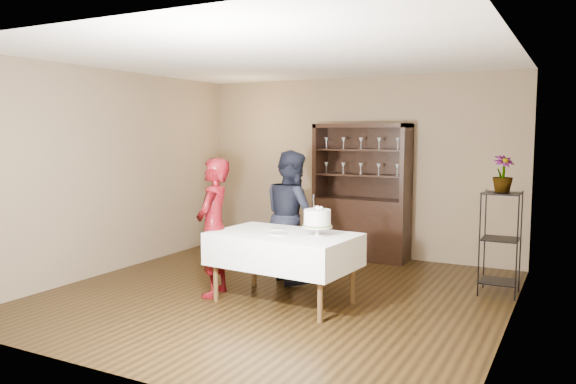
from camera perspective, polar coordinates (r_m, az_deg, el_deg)
name	(u,v)px	position (r m, az deg, el deg)	size (l,w,h in m)	color
floor	(277,294)	(6.63, -1.14, -10.33)	(5.00, 5.00, 0.00)	black
ceiling	(276,58)	(6.41, -1.19, 13.50)	(5.00, 5.00, 0.00)	white
back_wall	(355,167)	(8.65, 6.86, 2.56)	(5.00, 0.02, 2.70)	#76604C
wall_left	(114,171)	(7.89, -17.28, 2.00)	(0.02, 5.00, 2.70)	#76604C
wall_right	(512,188)	(5.62, 21.76, 0.34)	(0.02, 5.00, 2.70)	#76604C
china_hutch	(361,214)	(8.42, 7.48, -2.24)	(1.40, 0.48, 2.00)	black
plant_etagere	(500,239)	(6.92, 20.77, -4.47)	(0.42, 0.42, 1.20)	black
cake_table	(284,250)	(6.18, -0.44, -5.87)	(1.62, 1.08, 0.77)	white
woman	(214,227)	(6.47, -7.55, -3.58)	(0.58, 0.38, 1.59)	#360405
man	(292,216)	(7.04, 0.44, -2.45)	(0.80, 0.63, 1.65)	black
cake	(317,219)	(5.99, 2.99, -2.78)	(0.37, 0.37, 0.44)	beige
plate_near	(278,234)	(6.06, -1.00, -4.28)	(0.21, 0.21, 0.01)	beige
plate_far	(278,229)	(6.38, -1.02, -3.76)	(0.18, 0.18, 0.01)	beige
potted_plant	(503,174)	(6.88, 20.98, 1.73)	(0.24, 0.24, 0.42)	#517236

